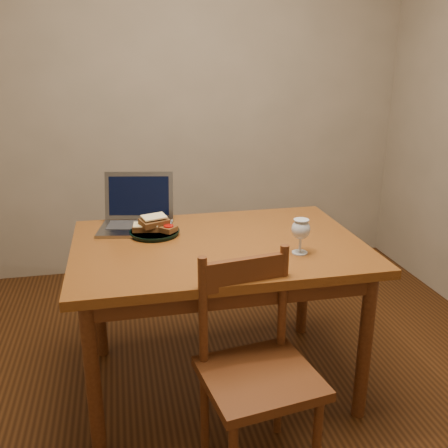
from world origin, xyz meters
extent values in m
cube|color=black|center=(0.00, 0.00, -0.01)|extent=(3.20, 3.20, 0.02)
cube|color=gray|center=(0.00, 1.61, 1.30)|extent=(3.20, 0.02, 2.60)
cube|color=#50270D|center=(-0.06, 0.09, 0.72)|extent=(1.30, 0.90, 0.04)
cylinder|color=#411F0D|center=(-0.63, -0.28, 0.35)|extent=(0.06, 0.06, 0.70)
cylinder|color=#411F0D|center=(0.51, -0.28, 0.35)|extent=(0.06, 0.06, 0.70)
cylinder|color=#411F0D|center=(-0.63, 0.46, 0.35)|extent=(0.06, 0.06, 0.70)
cylinder|color=#411F0D|center=(0.51, 0.46, 0.35)|extent=(0.06, 0.06, 0.70)
cube|color=#411F0D|center=(-0.02, -0.48, 0.42)|extent=(0.46, 0.44, 0.04)
cube|color=#411F0D|center=(-0.04, -0.33, 0.78)|extent=(0.33, 0.08, 0.12)
cylinder|color=black|center=(-0.33, 0.26, 0.75)|extent=(0.24, 0.24, 0.02)
cube|color=slate|center=(-0.42, 0.34, 0.75)|extent=(0.38, 0.30, 0.02)
cube|color=slate|center=(-0.39, 0.50, 0.87)|extent=(0.35, 0.14, 0.23)
cube|color=black|center=(-0.39, 0.50, 0.87)|extent=(0.31, 0.11, 0.19)
camera|label=1|loc=(-0.47, -1.97, 1.55)|focal=40.00mm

